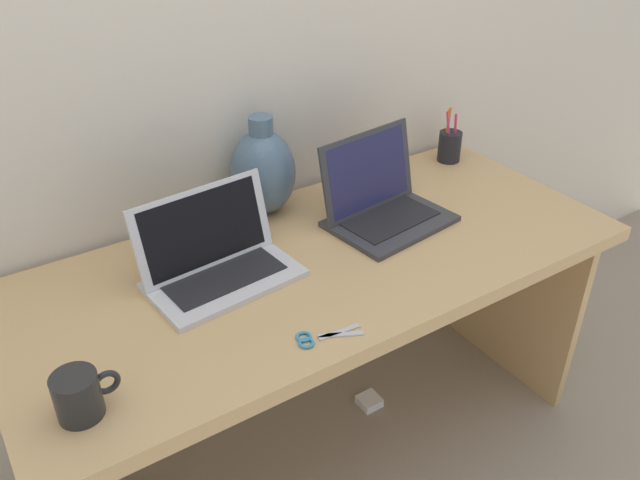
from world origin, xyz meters
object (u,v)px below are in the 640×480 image
laptop_left (215,256)px  scissors (318,337)px  green_vase (263,171)px  laptop_right (380,198)px  coffee_mug (79,395)px  power_brick (369,401)px  pen_cup (450,146)px

laptop_left → scissors: (0.08, -0.33, -0.05)m
laptop_left → green_vase: 0.34m
laptop_right → green_vase: (-0.25, 0.21, 0.06)m
green_vase → scissors: 0.59m
coffee_mug → power_brick: (0.89, 0.26, -0.74)m
scissors → power_brick: 0.87m
laptop_left → power_brick: 0.90m
laptop_left → coffee_mug: size_ratio=3.01×
power_brick → coffee_mug: bearing=-164.0°
coffee_mug → laptop_left: bearing=34.1°
coffee_mug → scissors: size_ratio=0.84×
coffee_mug → scissors: coffee_mug is taller
scissors → power_brick: bearing=37.7°
coffee_mug → scissors: bearing=-7.3°
pen_cup → scissors: 1.00m
green_vase → pen_cup: bearing=-3.0°
power_brick → laptop_right: bearing=55.3°
laptop_right → scissors: (-0.43, -0.34, -0.06)m
pen_cup → power_brick: size_ratio=2.56×
laptop_left → laptop_right: size_ratio=1.06×
green_vase → pen_cup: 0.68m
pen_cup → laptop_right: bearing=-157.4°
pen_cup → scissors: (-0.85, -0.52, -0.05)m
pen_cup → power_brick: (-0.44, -0.20, -0.75)m
laptop_left → power_brick: (0.49, -0.02, -0.75)m
green_vase → coffee_mug: green_vase is taller
laptop_left → coffee_mug: 0.49m
green_vase → power_brick: bearing=-45.4°
laptop_right → power_brick: size_ratio=5.02×
coffee_mug → pen_cup: size_ratio=0.69×
laptop_left → laptop_right: 0.51m
pen_cup → power_brick: bearing=-155.6°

